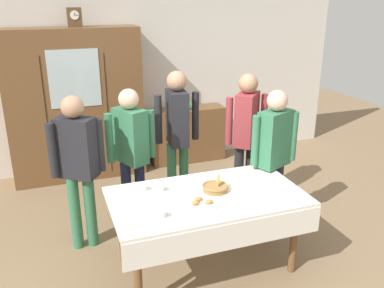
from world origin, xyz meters
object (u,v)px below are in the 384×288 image
at_px(bookshelf_low, 187,135).
at_px(person_behind_table_left, 274,149).
at_px(dining_table, 208,207).
at_px(person_near_right_end, 78,159).
at_px(tea_cup_near_left, 160,188).
at_px(person_behind_table_right, 131,147).
at_px(tea_cup_back_edge, 143,188).
at_px(person_by_cabinet, 246,129).
at_px(spoon_far_right, 294,193).
at_px(spoon_front_edge, 266,174).
at_px(bread_basket, 215,188).
at_px(tea_cup_mid_right, 161,215).
at_px(book_stack, 187,106).
at_px(spoon_far_left, 248,175).
at_px(mantel_clock, 74,17).
at_px(person_beside_shelf, 177,128).
at_px(pastry_plate, 202,203).
at_px(wall_cabinet, 76,106).

bearing_deg(bookshelf_low, person_behind_table_left, -85.43).
xyz_separation_m(dining_table, person_near_right_end, (-1.05, 0.78, 0.31)).
bearing_deg(tea_cup_near_left, person_behind_table_right, 97.98).
distance_m(tea_cup_back_edge, person_by_cabinet, 1.56).
bearing_deg(spoon_far_right, spoon_front_edge, 91.63).
bearing_deg(bread_basket, tea_cup_mid_right, -153.39).
bearing_deg(book_stack, tea_cup_back_edge, -117.89).
bearing_deg(spoon_far_left, book_stack, 86.02).
xyz_separation_m(bread_basket, person_behind_table_right, (-0.58, 0.91, 0.15)).
height_order(mantel_clock, person_behind_table_right, mantel_clock).
height_order(book_stack, tea_cup_near_left, book_stack).
xyz_separation_m(dining_table, mantel_clock, (-0.81, 2.59, 1.52)).
distance_m(tea_cup_back_edge, spoon_far_left, 1.07).
relative_size(spoon_far_left, spoon_front_edge, 1.00).
bearing_deg(person_beside_shelf, person_behind_table_left, -46.84).
bearing_deg(pastry_plate, spoon_front_edge, 24.48).
xyz_separation_m(pastry_plate, person_behind_table_left, (1.00, 0.53, 0.18)).
bearing_deg(tea_cup_back_edge, bread_basket, -19.74).
bearing_deg(mantel_clock, person_beside_shelf, -55.75).
xyz_separation_m(book_stack, person_by_cabinet, (0.16, -1.64, 0.12)).
relative_size(person_behind_table_right, person_near_right_end, 0.98).
xyz_separation_m(wall_cabinet, person_beside_shelf, (1.01, -1.35, -0.01)).
xyz_separation_m(tea_cup_back_edge, person_near_right_end, (-0.52, 0.47, 0.18)).
relative_size(spoon_far_right, person_near_right_end, 0.07).
height_order(tea_cup_back_edge, spoon_front_edge, tea_cup_back_edge).
height_order(book_stack, person_beside_shelf, person_beside_shelf).
distance_m(mantel_clock, tea_cup_mid_right, 3.14).
height_order(wall_cabinet, tea_cup_back_edge, wall_cabinet).
bearing_deg(bookshelf_low, tea_cup_near_left, -114.35).
xyz_separation_m(bread_basket, person_near_right_end, (-1.14, 0.69, 0.17)).
height_order(tea_cup_near_left, person_near_right_end, person_near_right_end).
xyz_separation_m(mantel_clock, tea_cup_near_left, (0.44, -2.34, -1.39)).
distance_m(person_behind_table_right, person_near_right_end, 0.61).
xyz_separation_m(person_behind_table_right, person_by_cabinet, (1.34, -0.00, 0.05)).
xyz_separation_m(dining_table, person_by_cabinet, (0.86, 1.00, 0.34)).
relative_size(wall_cabinet, person_by_cabinet, 1.26).
bearing_deg(person_behind_table_right, spoon_front_edge, -31.23).
distance_m(mantel_clock, bread_basket, 3.00).
relative_size(book_stack, tea_cup_mid_right, 1.57).
relative_size(bread_basket, pastry_plate, 0.86).
bearing_deg(dining_table, spoon_front_edge, 19.69).
bearing_deg(tea_cup_mid_right, person_by_cabinet, 41.68).
bearing_deg(person_near_right_end, spoon_far_left, -16.95).
distance_m(mantel_clock, tea_cup_near_left, 2.76).
xyz_separation_m(mantel_clock, tea_cup_back_edge, (0.29, -2.28, -1.39)).
bearing_deg(spoon_far_left, mantel_clock, 120.58).
distance_m(wall_cabinet, person_near_right_end, 1.82).
height_order(wall_cabinet, spoon_front_edge, wall_cabinet).
relative_size(spoon_far_left, person_by_cabinet, 0.07).
distance_m(dining_table, tea_cup_mid_right, 0.55).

